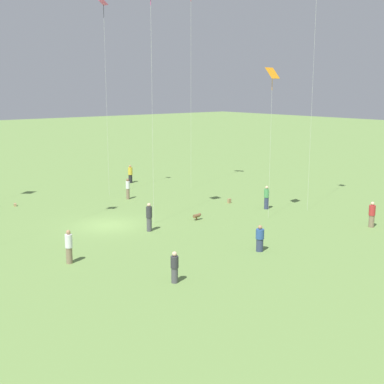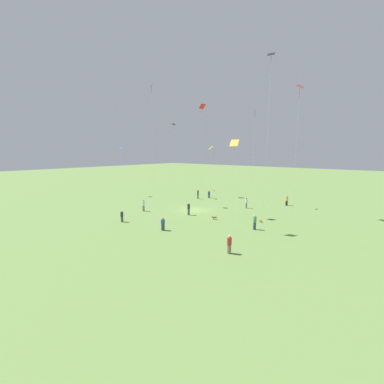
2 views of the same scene
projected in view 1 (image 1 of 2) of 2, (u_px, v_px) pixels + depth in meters
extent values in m
plane|color=#6B8E47|center=(108.00, 225.00, 36.61)|extent=(240.00, 240.00, 0.00)
cylinder|color=#847056|center=(128.00, 194.00, 45.03)|extent=(0.38, 0.38, 0.90)
cylinder|color=white|center=(128.00, 185.00, 44.88)|extent=(0.45, 0.45, 0.62)
sphere|color=brown|center=(128.00, 180.00, 44.80)|extent=(0.24, 0.24, 0.24)
cylinder|color=#847056|center=(371.00, 221.00, 36.05)|extent=(0.46, 0.46, 0.83)
cylinder|color=#B72D2D|center=(372.00, 210.00, 35.90)|extent=(0.55, 0.55, 0.69)
sphere|color=beige|center=(373.00, 204.00, 35.81)|extent=(0.24, 0.24, 0.24)
cylinder|color=#4C4C51|center=(149.00, 224.00, 35.05)|extent=(0.36, 0.36, 0.91)
cylinder|color=#333338|center=(149.00, 212.00, 34.89)|extent=(0.43, 0.43, 0.74)
sphere|color=beige|center=(149.00, 205.00, 34.79)|extent=(0.24, 0.24, 0.24)
cylinder|color=#4C4C51|center=(175.00, 275.00, 25.84)|extent=(0.45, 0.45, 0.77)
cylinder|color=#333338|center=(175.00, 262.00, 25.71)|extent=(0.52, 0.52, 0.57)
sphere|color=beige|center=(174.00, 254.00, 25.63)|extent=(0.24, 0.24, 0.24)
cylinder|color=#232328|center=(130.00, 179.00, 52.63)|extent=(0.52, 0.52, 0.82)
cylinder|color=gold|center=(130.00, 171.00, 52.48)|extent=(0.61, 0.61, 0.72)
sphere|color=#A87A56|center=(130.00, 166.00, 52.39)|extent=(0.24, 0.24, 0.24)
cylinder|color=#333D5B|center=(260.00, 245.00, 30.78)|extent=(0.57, 0.57, 0.75)
cylinder|color=#2D5193|center=(260.00, 234.00, 30.65)|extent=(0.68, 0.68, 0.56)
sphere|color=#A87A56|center=(260.00, 227.00, 30.57)|extent=(0.24, 0.24, 0.24)
cylinder|color=#847056|center=(69.00, 255.00, 28.67)|extent=(0.42, 0.42, 0.88)
cylinder|color=white|center=(69.00, 241.00, 28.51)|extent=(0.49, 0.49, 0.73)
sphere|color=#A87A56|center=(68.00, 232.00, 28.42)|extent=(0.24, 0.24, 0.24)
cylinder|color=#333D5B|center=(266.00, 203.00, 41.39)|extent=(0.43, 0.43, 0.92)
cylinder|color=#4C9956|center=(267.00, 193.00, 41.24)|extent=(0.51, 0.51, 0.66)
sphere|color=beige|center=(267.00, 187.00, 41.15)|extent=(0.24, 0.24, 0.24)
cylinder|color=silver|center=(313.00, 87.00, 39.23)|extent=(0.01, 0.01, 18.65)
cube|color=#E54C99|center=(103.00, 2.00, 43.74)|extent=(0.61, 0.70, 0.39)
cylinder|color=black|center=(104.00, 11.00, 43.88)|extent=(0.04, 0.04, 1.00)
cylinder|color=silver|center=(106.00, 102.00, 45.31)|extent=(0.01, 0.01, 16.10)
cube|color=orange|center=(272.00, 73.00, 36.79)|extent=(1.05, 0.77, 0.77)
cylinder|color=orange|center=(272.00, 84.00, 36.93)|extent=(0.04, 0.04, 0.87)
cylinder|color=silver|center=(270.00, 147.00, 37.79)|extent=(0.01, 0.01, 10.25)
cylinder|color=silver|center=(191.00, 89.00, 48.25)|extent=(0.01, 0.01, 18.19)
cylinder|color=silver|center=(152.00, 111.00, 35.53)|extent=(0.01, 0.01, 15.51)
cylinder|color=brown|center=(196.00, 216.00, 37.97)|extent=(0.52, 0.30, 0.25)
sphere|color=brown|center=(200.00, 215.00, 38.18)|extent=(0.23, 0.23, 0.23)
cylinder|color=brown|center=(196.00, 219.00, 38.01)|extent=(0.11, 0.11, 0.18)
cube|color=#A58459|center=(229.00, 201.00, 43.53)|extent=(0.29, 0.17, 0.37)
cube|color=#A58459|center=(15.00, 205.00, 42.45)|extent=(0.32, 0.41, 0.22)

